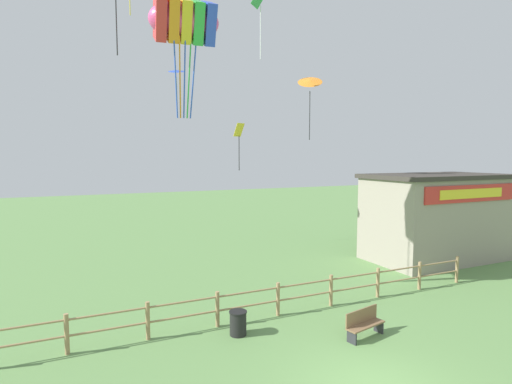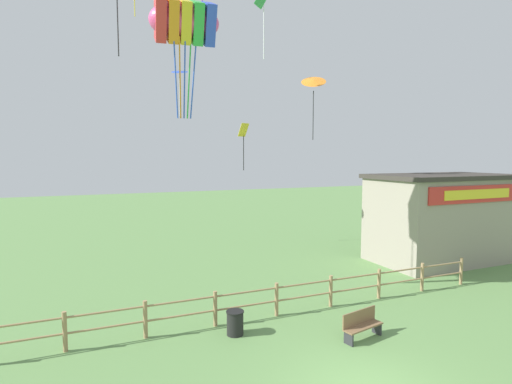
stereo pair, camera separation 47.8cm
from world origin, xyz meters
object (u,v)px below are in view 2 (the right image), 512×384
Objects in this scene: kite_rainbow_parafoil at (184,22)px; kite_blue_delta at (180,74)px; seaside_building at (442,217)px; trash_bin at (235,323)px; kite_orange_delta at (314,82)px; kite_green_diamond at (264,3)px; kite_yellow_diamond at (244,137)px; park_bench_near_fence at (362,324)px.

kite_blue_delta is at bearing 80.49° from kite_rainbow_parafoil.
kite_rainbow_parafoil is at bearing -99.51° from kite_blue_delta.
kite_rainbow_parafoil is at bearing -177.47° from seaside_building.
kite_blue_delta reaches higher than seaside_building.
kite_orange_delta is (7.38, 7.47, 9.72)m from trash_bin.
kite_green_diamond reaches higher than kite_blue_delta.
kite_green_diamond is at bearing 157.23° from seaside_building.
trash_bin is 14.31m from kite_orange_delta.
kite_rainbow_parafoil is at bearing -123.81° from kite_yellow_diamond.
park_bench_near_fence is 17.36m from kite_green_diamond.
kite_rainbow_parafoil is 1.20× the size of kite_green_diamond.
park_bench_near_fence is 1.95× the size of trash_bin.
park_bench_near_fence is at bearing -26.62° from trash_bin.
seaside_building is 1.70× the size of kite_rainbow_parafoil.
seaside_building is 15.65m from kite_green_diamond.
trash_bin is at bearing -119.43° from kite_green_diamond.
trash_bin is 0.22× the size of kite_orange_delta.
kite_green_diamond is 1.08× the size of kite_orange_delta.
kite_rainbow_parafoil is 1.55× the size of kite_yellow_diamond.
kite_blue_delta is at bearing 108.86° from park_bench_near_fence.
kite_yellow_diamond is at bearing 85.11° from kite_green_diamond.
kite_orange_delta is at bearing -9.57° from kite_blue_delta.
kite_yellow_diamond is at bearing 138.48° from seaside_building.
kite_green_diamond is (5.47, 4.61, 3.08)m from kite_rainbow_parafoil.
kite_rainbow_parafoil is at bearing 99.81° from trash_bin.
kite_blue_delta reaches higher than trash_bin.
park_bench_near_fence is at bearing -71.14° from kite_blue_delta.
seaside_building is 10.65m from kite_orange_delta.
seaside_building is 10.00× the size of trash_bin.
kite_orange_delta is at bearing 23.95° from kite_rainbow_parafoil.
kite_yellow_diamond is (5.02, 3.89, -2.98)m from kite_blue_delta.
kite_yellow_diamond is at bearing 56.19° from kite_rainbow_parafoil.
park_bench_near_fence is at bearing -148.48° from seaside_building.
kite_rainbow_parafoil reaches higher than trash_bin.
seaside_building is at bearing 17.74° from trash_bin.
kite_blue_delta is at bearing 177.67° from kite_green_diamond.
kite_blue_delta is at bearing 163.61° from seaside_building.
seaside_building reaches higher than park_bench_near_fence.
seaside_building is 13.02m from kite_yellow_diamond.
kite_green_diamond reaches higher than kite_orange_delta.
kite_yellow_diamond is (1.41, 14.46, 6.78)m from park_bench_near_fence.
kite_rainbow_parafoil reaches higher than park_bench_near_fence.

